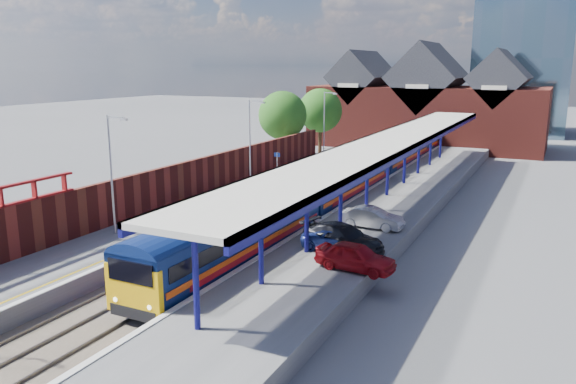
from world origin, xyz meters
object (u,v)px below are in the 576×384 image
(parked_car_red, at_px, (355,257))
(parked_car_blue, at_px, (340,240))
(lamp_post_b, at_px, (113,168))
(parked_car_silver, at_px, (372,218))
(platform_sign, at_px, (277,162))
(parked_car_dark, at_px, (343,237))
(lamp_post_c, at_px, (251,137))
(lamp_post_d, at_px, (325,120))
(train, at_px, (376,161))

(parked_car_red, height_order, parked_car_blue, parked_car_red)
(lamp_post_b, xyz_separation_m, parked_car_silver, (13.07, 7.94, -3.36))
(parked_car_red, height_order, parked_car_silver, parked_car_red)
(lamp_post_b, xyz_separation_m, platform_sign, (1.36, 18.00, -2.30))
(lamp_post_b, height_order, parked_car_dark, lamp_post_b)
(parked_car_red, relative_size, parked_car_silver, 1.03)
(parked_car_red, distance_m, parked_car_dark, 3.10)
(lamp_post_c, bearing_deg, parked_car_silver, -31.67)
(lamp_post_b, bearing_deg, platform_sign, 85.67)
(lamp_post_d, height_order, platform_sign, lamp_post_d)
(lamp_post_d, relative_size, parked_car_blue, 1.70)
(parked_car_silver, bearing_deg, lamp_post_c, 59.31)
(lamp_post_b, bearing_deg, parked_car_dark, 13.98)
(lamp_post_b, height_order, parked_car_silver, lamp_post_b)
(lamp_post_d, xyz_separation_m, parked_car_dark, (12.95, -28.78, -3.30))
(platform_sign, distance_m, parked_car_silver, 15.48)
(lamp_post_b, distance_m, parked_car_silver, 15.66)
(lamp_post_d, xyz_separation_m, platform_sign, (1.36, -14.00, -2.30))
(platform_sign, bearing_deg, lamp_post_d, 95.56)
(parked_car_red, xyz_separation_m, parked_car_dark, (-1.65, 2.62, 0.01))
(platform_sign, distance_m, parked_car_dark, 18.80)
(platform_sign, relative_size, parked_car_dark, 0.53)
(lamp_post_d, relative_size, parked_car_silver, 1.82)
(lamp_post_b, relative_size, parked_car_blue, 1.70)
(parked_car_dark, bearing_deg, train, 27.31)
(lamp_post_d, distance_m, parked_car_dark, 31.73)
(parked_car_red, xyz_separation_m, parked_car_blue, (-1.78, 2.52, -0.10))
(lamp_post_d, bearing_deg, parked_car_blue, -66.07)
(lamp_post_d, bearing_deg, parked_car_dark, -65.77)
(platform_sign, height_order, parked_car_red, platform_sign)
(lamp_post_d, height_order, parked_car_dark, lamp_post_d)
(platform_sign, bearing_deg, parked_car_dark, -51.90)
(parked_car_red, bearing_deg, lamp_post_d, 31.11)
(train, relative_size, parked_car_silver, 17.18)
(parked_car_red, bearing_deg, train, 21.49)
(lamp_post_d, height_order, parked_car_silver, lamp_post_d)
(parked_car_silver, height_order, parked_car_dark, parked_car_dark)
(lamp_post_c, xyz_separation_m, parked_car_blue, (12.82, -12.88, -3.42))
(platform_sign, xyz_separation_m, parked_car_blue, (11.46, -14.88, -1.12))
(train, relative_size, lamp_post_b, 9.42)
(parked_car_silver, bearing_deg, lamp_post_b, 122.23)
(lamp_post_d, distance_m, parked_car_red, 34.79)
(train, bearing_deg, parked_car_silver, -73.20)
(train, height_order, parked_car_blue, train)
(train, distance_m, parked_car_dark, 22.58)
(lamp_post_b, xyz_separation_m, lamp_post_c, (0.00, 16.00, 0.00))
(lamp_post_c, relative_size, platform_sign, 2.80)
(parked_car_red, bearing_deg, lamp_post_b, 98.53)
(lamp_post_d, xyz_separation_m, parked_car_red, (14.59, -31.40, -3.32))
(parked_car_silver, height_order, parked_car_blue, parked_car_silver)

